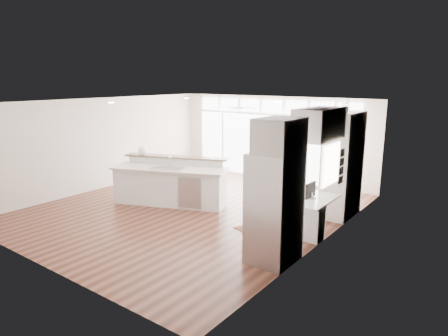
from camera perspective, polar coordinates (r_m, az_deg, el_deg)
The scene contains 24 objects.
floor at distance 10.27m, azimuth -4.49°, elevation -5.87°, with size 7.00×8.00×0.02m, color #3F1D13.
ceiling at distance 9.75m, azimuth -4.76°, elevation 9.41°, with size 7.00×8.00×0.02m, color white.
wall_back at distance 13.16m, azimuth 6.92°, elevation 4.29°, with size 7.00×0.04×2.70m, color silver.
wall_front at distance 7.47m, azimuth -25.22°, elevation -3.29°, with size 7.00×0.04×2.70m, color silver.
wall_left at distance 12.47m, azimuth -16.86°, elevation 3.37°, with size 0.04×8.00×2.70m, color silver.
wall_right at distance 8.11m, azimuth 14.38°, elevation -1.27°, with size 0.04×8.00×2.70m, color silver.
glass_wall at distance 13.15m, azimuth 6.75°, elevation 2.96°, with size 5.80×0.06×2.08m, color white.
transom_row at distance 12.99m, azimuth 6.91°, elevation 8.75°, with size 5.90×0.06×0.40m, color white.
desk_window at distance 8.35m, azimuth 14.99°, elevation 0.50°, with size 0.04×0.85×0.85m, color white.
ceiling_fan at distance 12.29m, azimuth 2.19°, elevation 9.08°, with size 1.16×1.16×0.32m, color white.
recessed_lights at distance 9.91m, azimuth -3.99°, elevation 9.35°, with size 3.40×3.00×0.02m, color beige.
oven_cabinet at distance 9.89m, azimuth 16.57°, elevation 0.48°, with size 0.64×1.20×2.50m, color white.
desk_nook at distance 8.79m, azimuth 12.55°, elevation -6.70°, with size 0.72×1.30×0.76m, color white.
upper_cabinets at distance 8.34m, azimuth 13.45°, elevation 6.14°, with size 0.64×1.30×0.64m, color white.
refrigerator at distance 7.19m, azimuth 7.21°, elevation -5.65°, with size 0.76×0.90×2.00m, color #A6A5AA.
fridge_cabinet at distance 6.87m, azimuth 7.94°, elevation 4.61°, with size 0.64×0.90×0.60m, color white.
framed_photos at distance 8.95m, azimuth 16.41°, elevation 0.23°, with size 0.06×0.22×0.80m, color black.
kitchen_island at distance 10.55m, azimuth -7.76°, elevation -1.98°, with size 3.03×1.14×1.20m, color white.
rug at distance 8.83m, azimuth 4.75°, elevation -8.91°, with size 0.89×0.64×0.01m, color #3B1E12.
office_chair at distance 9.54m, azimuth 5.84°, elevation -4.31°, with size 0.49×0.45×0.95m, color black.
fishbowl at distance 11.14m, azimuth -11.59°, elevation 2.45°, with size 0.24×0.24×0.24m, color white.
monitor at distance 8.65m, azimuth 12.24°, elevation -3.08°, with size 0.07×0.44×0.37m, color black.
keyboard at distance 8.76m, azimuth 11.17°, elevation -4.01°, with size 0.13×0.33×0.02m, color white.
potted_plant at distance 9.71m, azimuth 17.07°, elevation 8.36°, with size 0.26×0.28×0.22m, color #2E5524.
Camera 1 is at (6.42, -7.33, 3.25)m, focal length 32.00 mm.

